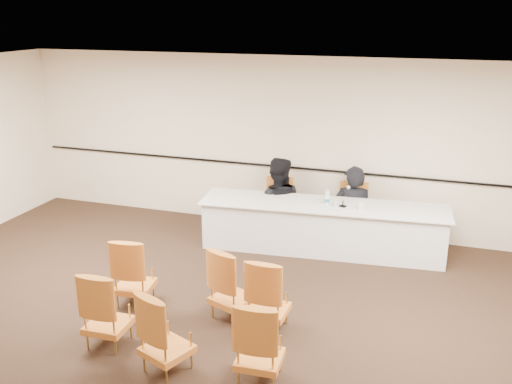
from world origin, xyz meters
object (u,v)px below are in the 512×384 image
aud_chair_back_mid (166,331)px  panel_table (322,227)px  aud_chair_front_mid (232,283)px  panelist_second_chair (277,207)px  water_bottle (327,197)px  microphone (343,197)px  aud_chair_back_left (107,308)px  coffee_cup (361,206)px  aud_chair_front_left (134,271)px  panelist_main (352,219)px  aud_chair_front_right (268,294)px  panelist_second (277,209)px  drinking_glass (336,204)px  aud_chair_back_right (260,340)px  panelist_main_chair (352,212)px

aud_chair_back_mid → panel_table: bearing=97.8°
aud_chair_front_mid → panelist_second_chair: bearing=116.3°
aud_chair_front_mid → aud_chair_back_mid: (-0.27, -1.27, 0.00)m
water_bottle → aud_chair_front_mid: water_bottle is taller
microphone → aud_chair_back_left: 4.04m
coffee_cup → aud_chair_front_left: size_ratio=0.15×
panelist_main → aud_chair_front_right: (-0.49, -3.16, 0.12)m
panelist_second → water_bottle: bearing=142.6°
aud_chair_front_right → panelist_main: bearing=82.7°
panelist_second_chair → water_bottle: bearing=-32.4°
drinking_glass → coffee_cup: size_ratio=0.72×
panelist_second_chair → aud_chair_front_right: same height
panelist_second → microphone: (1.22, -0.53, 0.52)m
drinking_glass → panel_table: bearing=165.8°
panelist_second → panelist_second_chair: 0.05m
aud_chair_back_right → aud_chair_front_right: bearing=98.5°
water_bottle → panelist_second_chair: bearing=152.9°
panelist_second_chair → water_bottle: (0.96, -0.49, 0.43)m
panelist_main_chair → water_bottle: size_ratio=3.80×
microphone → aud_chair_back_mid: (-1.21, -3.66, -0.46)m
drinking_glass → aud_chair_front_right: size_ratio=0.11×
panel_table → aud_chair_back_left: 3.89m
panelist_main_chair → panelist_second_chair: 1.28m
panelist_main → drinking_glass: (-0.16, -0.67, 0.48)m
panelist_second_chair → aud_chair_front_mid: size_ratio=1.00×
panelist_main_chair → panelist_second: size_ratio=0.51×
aud_chair_back_left → aud_chair_back_right: (1.87, -0.09, 0.00)m
coffee_cup → aud_chair_back_left: size_ratio=0.15×
water_bottle → aud_chair_front_mid: (-0.68, -2.43, -0.43)m
panelist_second → aud_chair_front_right: (0.78, -3.05, 0.05)m
coffee_cup → aud_chair_back_right: size_ratio=0.15×
panelist_main → panel_table: bearing=49.9°
panel_table → panelist_main_chair: (0.37, 0.61, 0.08)m
aud_chair_back_right → panelist_main: bearing=82.5°
panelist_second_chair → aud_chair_back_left: 4.05m
panelist_second_chair → aud_chair_front_mid: same height
panel_table → aud_chair_back_mid: (-0.90, -3.70, 0.08)m
panelist_main_chair → aud_chair_back_left: size_ratio=1.00×
aud_chair_back_right → coffee_cup: bearing=77.9°
panelist_main → panelist_second_chair: panelist_main is taller
panelist_second_chair → aud_chair_front_mid: (0.28, -2.92, 0.00)m
panel_table → panelist_second: bearing=145.9°
microphone → drinking_glass: size_ratio=3.12×
panelist_main → aud_chair_front_left: bearing=44.4°
aud_chair_back_right → panelist_second: bearing=100.1°
aud_chair_front_left → aud_chair_back_mid: 1.60m
panelist_main → panelist_second: bearing=-3.4°
microphone → aud_chair_front_right: size_ratio=0.33×
panelist_second_chair → aud_chair_back_mid: size_ratio=1.00×
panel_table → aud_chair_back_right: bearing=-93.7°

